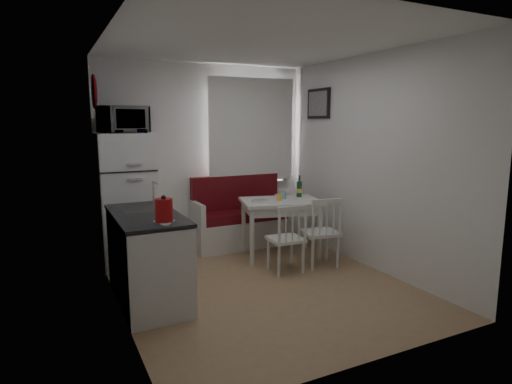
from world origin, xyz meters
TOP-DOWN VIEW (x-y plane):
  - floor at (0.00, 0.00)m, footprint 3.00×3.50m
  - ceiling at (0.00, 0.00)m, footprint 3.00×3.50m
  - wall_back at (0.00, 1.75)m, footprint 3.00×0.02m
  - wall_front at (0.00, -1.75)m, footprint 3.00×0.02m
  - wall_left at (-1.50, 0.00)m, footprint 0.02×3.50m
  - wall_right at (1.50, 0.00)m, footprint 0.02×3.50m
  - window at (0.70, 1.72)m, footprint 1.22×0.06m
  - curtain at (0.70, 1.65)m, footprint 1.35×0.02m
  - kitchen_counter at (-1.20, 0.16)m, footprint 0.62×1.32m
  - wall_sign at (-1.47, 1.45)m, footprint 0.03×0.40m
  - picture_frame at (1.48, 1.10)m, footprint 0.04×0.52m
  - bench at (0.44, 1.51)m, footprint 1.42×0.55m
  - dining_table at (0.72, 0.83)m, footprint 1.17×0.95m
  - chair_left at (0.47, 0.17)m, footprint 0.42×0.40m
  - chair_right at (0.97, 0.17)m, footprint 0.48×0.47m
  - fridge at (-1.18, 1.40)m, footprint 0.66×0.66m
  - microwave at (-1.18, 1.35)m, footprint 0.58×0.39m
  - kettle at (-1.15, -0.38)m, footprint 0.19×0.19m
  - wine_bottle at (1.07, 0.93)m, footprint 0.08×0.08m
  - drinking_glass_orange at (0.67, 0.78)m, footprint 0.05×0.05m
  - drinking_glass_blue at (0.80, 0.88)m, footprint 0.06×0.06m
  - plate at (0.42, 0.85)m, footprint 0.22×0.22m

SIDE VIEW (x-z plane):
  - floor at x=0.00m, z-range -0.01..0.01m
  - bench at x=0.44m, z-range -0.17..0.85m
  - kitchen_counter at x=-1.20m, z-range -0.12..1.04m
  - chair_left at x=0.47m, z-range 0.29..0.74m
  - chair_right at x=0.97m, z-range 0.31..0.78m
  - dining_table at x=0.72m, z-range 0.30..1.07m
  - plate at x=0.42m, z-range 0.77..0.78m
  - drinking_glass_orange at x=0.67m, z-range 0.77..0.86m
  - drinking_glass_blue at x=0.80m, z-range 0.77..0.87m
  - fridge at x=-1.18m, z-range 0.00..1.66m
  - wine_bottle at x=1.07m, z-range 0.77..1.07m
  - kettle at x=-1.15m, z-range 0.90..1.15m
  - wall_back at x=0.00m, z-range 0.00..2.60m
  - wall_front at x=0.00m, z-range 0.00..2.60m
  - wall_left at x=-1.50m, z-range 0.00..2.60m
  - wall_right at x=1.50m, z-range 0.00..2.60m
  - window at x=0.70m, z-range 0.89..2.36m
  - curtain at x=0.70m, z-range 0.93..2.42m
  - microwave at x=-1.18m, z-range 1.66..1.98m
  - picture_frame at x=1.48m, z-range 1.84..2.26m
  - wall_sign at x=-1.47m, z-range 1.95..2.35m
  - ceiling at x=0.00m, z-range 2.59..2.61m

